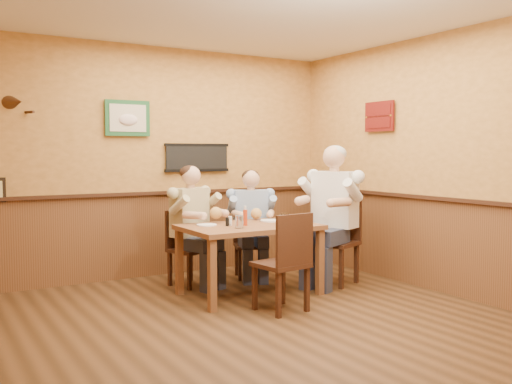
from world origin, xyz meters
TOP-DOWN VIEW (x-y plane):
  - room at (0.13, 0.17)m, footprint 5.02×5.03m
  - dining_table at (0.65, 1.06)m, footprint 1.40×0.90m
  - chair_back_left at (0.27, 1.77)m, footprint 0.50×0.50m
  - chair_back_right at (1.08, 1.77)m, footprint 0.49×0.49m
  - chair_right_end at (1.74, 0.99)m, footprint 0.61×0.61m
  - chair_near_side at (0.59, 0.37)m, footprint 0.49×0.49m
  - diner_tan_shirt at (0.27, 1.77)m, footprint 0.72×0.72m
  - diner_blue_polo at (1.08, 1.77)m, footprint 0.70×0.70m
  - diner_white_elder at (1.74, 0.99)m, footprint 0.86×0.86m
  - water_glass_left at (0.43, 0.88)m, footprint 0.10×0.10m
  - water_glass_mid at (0.85, 0.72)m, footprint 0.10×0.10m
  - cola_tumbler at (0.99, 0.90)m, footprint 0.12×0.12m
  - hot_sauce_bottle at (0.58, 1.03)m, footprint 0.06×0.06m
  - salt_shaker at (0.44, 1.11)m, footprint 0.04×0.04m
  - pepper_shaker at (0.39, 1.09)m, footprint 0.04×0.04m
  - plate_far_left at (0.23, 1.24)m, footprint 0.25×0.25m
  - plate_far_right at (1.01, 1.20)m, footprint 0.25×0.25m

SIDE VIEW (x-z plane):
  - chair_back_right at x=1.08m, z-range 0.00..0.82m
  - chair_back_left at x=0.27m, z-range 0.00..0.86m
  - chair_near_side at x=0.59m, z-range 0.00..0.95m
  - chair_right_end at x=1.74m, z-range 0.00..1.00m
  - diner_blue_polo at x=1.08m, z-range 0.00..1.17m
  - diner_tan_shirt at x=0.27m, z-range 0.00..1.23m
  - dining_table at x=0.65m, z-range 0.28..1.03m
  - diner_white_elder at x=1.74m, z-range 0.00..1.43m
  - plate_far_left at x=0.23m, z-range 0.75..0.76m
  - plate_far_right at x=1.01m, z-range 0.75..0.77m
  - pepper_shaker at x=0.39m, z-range 0.75..0.84m
  - salt_shaker at x=0.44m, z-range 0.75..0.85m
  - cola_tumbler at x=0.99m, z-range 0.75..0.87m
  - water_glass_mid at x=0.85m, z-range 0.75..0.88m
  - water_glass_left at x=0.43m, z-range 0.75..0.88m
  - hot_sauce_bottle at x=0.58m, z-range 0.75..0.94m
  - room at x=0.13m, z-range 0.28..3.09m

